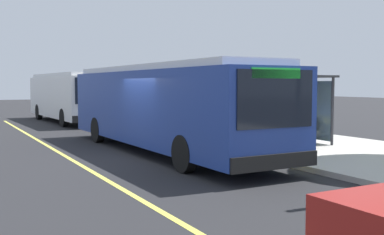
% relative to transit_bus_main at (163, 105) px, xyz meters
% --- Properties ---
extents(ground_plane, '(120.00, 120.00, 0.00)m').
position_rel_transit_bus_main_xyz_m(ground_plane, '(0.94, -1.01, -1.62)').
color(ground_plane, '#232326').
extents(sidewalk_curb, '(44.00, 6.40, 0.15)m').
position_rel_transit_bus_main_xyz_m(sidewalk_curb, '(0.94, 4.99, -1.54)').
color(sidewalk_curb, '#B7B2A8').
rests_on(sidewalk_curb, ground_plane).
extents(lane_stripe_center, '(36.00, 0.14, 0.01)m').
position_rel_transit_bus_main_xyz_m(lane_stripe_center, '(0.94, -3.21, -1.61)').
color(lane_stripe_center, '#E0D64C').
rests_on(lane_stripe_center, ground_plane).
extents(transit_bus_main, '(12.11, 2.78, 2.95)m').
position_rel_transit_bus_main_xyz_m(transit_bus_main, '(0.00, 0.00, 0.00)').
color(transit_bus_main, navy).
rests_on(transit_bus_main, ground_plane).
extents(transit_bus_second, '(10.29, 2.92, 2.95)m').
position_rel_transit_bus_main_xyz_m(transit_bus_second, '(-14.23, 0.21, -0.00)').
color(transit_bus_second, white).
rests_on(transit_bus_second, ground_plane).
extents(bus_shelter, '(2.90, 1.60, 2.48)m').
position_rel_transit_bus_main_xyz_m(bus_shelter, '(0.78, 5.08, 0.30)').
color(bus_shelter, '#333338').
rests_on(bus_shelter, sidewalk_curb).
extents(waiting_bench, '(1.60, 0.48, 0.95)m').
position_rel_transit_bus_main_xyz_m(waiting_bench, '(0.80, 5.18, -0.99)').
color(waiting_bench, brown).
rests_on(waiting_bench, sidewalk_curb).
extents(route_sign_post, '(0.44, 0.08, 2.80)m').
position_rel_transit_bus_main_xyz_m(route_sign_post, '(3.38, 2.72, 0.34)').
color(route_sign_post, '#333338').
rests_on(route_sign_post, sidewalk_curb).
extents(pedestrian_commuter, '(0.24, 0.40, 1.69)m').
position_rel_transit_bus_main_xyz_m(pedestrian_commuter, '(-1.39, 3.91, -0.50)').
color(pedestrian_commuter, '#282D47').
rests_on(pedestrian_commuter, sidewalk_curb).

